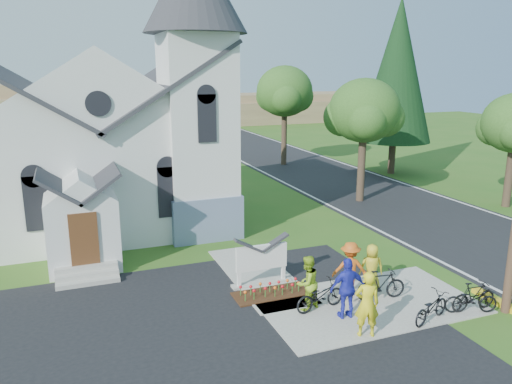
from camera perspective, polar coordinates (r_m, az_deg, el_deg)
name	(u,v)px	position (r m, az deg, el deg)	size (l,w,h in m)	color
ground	(336,319)	(16.09, 9.09, -14.18)	(120.00, 120.00, 0.00)	#30601B
road	(354,187)	(33.10, 11.16, 0.52)	(8.00, 90.00, 0.02)	black
sidewalk	(368,304)	(17.18, 12.68, -12.35)	(7.00, 4.00, 0.05)	gray
church	(105,118)	(24.84, -16.86, 8.06)	(12.35, 12.00, 13.00)	silver
church_sign	(261,258)	(17.79, 0.63, -7.52)	(2.20, 0.40, 1.70)	gray
flower_bed	(271,294)	(17.42, 1.74, -11.57)	(2.60, 1.10, 0.07)	#34190E
tree_road_near	(364,111)	(29.00, 12.27, 9.01)	(4.00, 4.00, 7.05)	#3A2D20
tree_road_mid	(285,92)	(39.73, 3.29, 11.37)	(4.40, 4.40, 7.80)	#3A2D20
conifer	(397,71)	(37.54, 15.87, 13.19)	(5.20, 5.20, 12.40)	#3A2D20
distant_hills	(147,110)	(69.55, -12.32, 9.19)	(61.00, 10.00, 5.60)	#7E6547
cyclist_0	(367,304)	(14.86, 12.56, -12.37)	(0.72, 0.47, 1.97)	yellow
bike_0	(320,296)	(16.30, 7.34, -11.66)	(0.63, 1.80, 0.95)	black
cyclist_1	(307,283)	(16.12, 5.86, -10.29)	(0.87, 0.67, 1.78)	#93BE23
bike_1	(381,285)	(17.31, 14.11, -10.24)	(0.49, 1.72, 1.04)	black
cyclist_2	(348,288)	(15.75, 10.42, -10.76)	(1.13, 0.47, 1.93)	#242BB5
bike_2	(431,308)	(16.38, 19.38, -12.35)	(0.59, 1.70, 0.90)	black
cyclist_3	(350,268)	(17.34, 10.70, -8.55)	(1.19, 0.68, 1.84)	#CB5716
bike_3	(474,296)	(17.51, 23.62, -10.85)	(0.46, 1.62, 0.97)	black
cyclist_4	(372,267)	(17.81, 13.07, -8.38)	(0.81, 0.53, 1.66)	gold
bike_4	(471,300)	(17.36, 23.34, -11.22)	(0.58, 1.67, 0.88)	black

